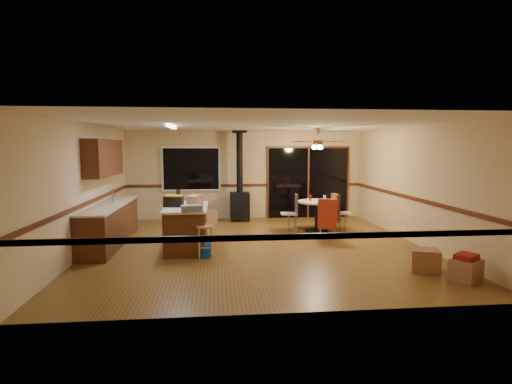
{
  "coord_description": "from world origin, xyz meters",
  "views": [
    {
      "loc": [
        -0.86,
        -8.38,
        2.13
      ],
      "look_at": [
        0.0,
        0.3,
        1.15
      ],
      "focal_mm": 28.0,
      "sensor_mm": 36.0,
      "label": 1
    }
  ],
  "objects": [
    {
      "name": "floor",
      "position": [
        0.0,
        0.0,
        0.0
      ],
      "size": [
        7.0,
        7.0,
        0.0
      ],
      "primitive_type": "plane",
      "color": "brown",
      "rests_on": "ground"
    },
    {
      "name": "ceiling",
      "position": [
        0.0,
        0.0,
        2.6
      ],
      "size": [
        7.0,
        7.0,
        0.0
      ],
      "primitive_type": "plane",
      "rotation": [
        3.14,
        0.0,
        0.0
      ],
      "color": "silver",
      "rests_on": "ground"
    },
    {
      "name": "wall_back",
      "position": [
        0.0,
        3.5,
        1.3
      ],
      "size": [
        7.0,
        0.0,
        7.0
      ],
      "primitive_type": "plane",
      "rotation": [
        1.57,
        0.0,
        0.0
      ],
      "color": "tan",
      "rests_on": "ground"
    },
    {
      "name": "wall_front",
      "position": [
        0.0,
        -3.5,
        1.3
      ],
      "size": [
        7.0,
        0.0,
        7.0
      ],
      "primitive_type": "plane",
      "rotation": [
        -1.57,
        0.0,
        0.0
      ],
      "color": "tan",
      "rests_on": "ground"
    },
    {
      "name": "wall_left",
      "position": [
        -3.5,
        0.0,
        1.3
      ],
      "size": [
        0.0,
        7.0,
        7.0
      ],
      "primitive_type": "plane",
      "rotation": [
        1.57,
        0.0,
        1.57
      ],
      "color": "tan",
      "rests_on": "ground"
    },
    {
      "name": "wall_right",
      "position": [
        3.5,
        0.0,
        1.3
      ],
      "size": [
        0.0,
        7.0,
        7.0
      ],
      "primitive_type": "plane",
      "rotation": [
        1.57,
        0.0,
        -1.57
      ],
      "color": "tan",
      "rests_on": "ground"
    },
    {
      "name": "chair_rail",
      "position": [
        0.0,
        0.0,
        1.0
      ],
      "size": [
        7.0,
        7.0,
        0.08
      ],
      "primitive_type": null,
      "color": "#4F2513",
      "rests_on": "ground"
    },
    {
      "name": "window",
      "position": [
        -1.6,
        3.45,
        1.5
      ],
      "size": [
        1.72,
        0.1,
        1.32
      ],
      "primitive_type": "cube",
      "color": "black",
      "rests_on": "ground"
    },
    {
      "name": "sliding_door",
      "position": [
        1.9,
        3.45,
        1.05
      ],
      "size": [
        2.52,
        0.1,
        2.1
      ],
      "primitive_type": "cube",
      "color": "black",
      "rests_on": "ground"
    },
    {
      "name": "lower_cabinets",
      "position": [
        -3.2,
        0.5,
        0.43
      ],
      "size": [
        0.6,
        3.0,
        0.86
      ],
      "primitive_type": "cube",
      "color": "#4D2513",
      "rests_on": "ground"
    },
    {
      "name": "countertop",
      "position": [
        -3.2,
        0.5,
        0.88
      ],
      "size": [
        0.64,
        3.04,
        0.04
      ],
      "primitive_type": "cube",
      "color": "beige",
      "rests_on": "lower_cabinets"
    },
    {
      "name": "upper_cabinets",
      "position": [
        -3.33,
        0.7,
        1.9
      ],
      "size": [
        0.35,
        2.0,
        0.8
      ],
      "primitive_type": "cube",
      "color": "#4D2513",
      "rests_on": "ground"
    },
    {
      "name": "kitchen_island",
      "position": [
        -1.5,
        0.0,
        0.45
      ],
      "size": [
        0.88,
        1.68,
        0.9
      ],
      "color": "#522814",
      "rests_on": "ground"
    },
    {
      "name": "wood_stove",
      "position": [
        -0.2,
        3.05,
        0.73
      ],
      "size": [
        0.55,
        0.5,
        2.52
      ],
      "color": "black",
      "rests_on": "ground"
    },
    {
      "name": "ceiling_fan",
      "position": [
        1.66,
        1.4,
        2.21
      ],
      "size": [
        0.24,
        0.24,
        0.55
      ],
      "color": "brown",
      "rests_on": "ceiling"
    },
    {
      "name": "fluorescent_strip",
      "position": [
        -1.8,
        0.3,
        2.56
      ],
      "size": [
        0.1,
        1.2,
        0.04
      ],
      "primitive_type": "cube",
      "color": "white",
      "rests_on": "ceiling"
    },
    {
      "name": "toolbox_grey",
      "position": [
        -1.34,
        -0.72,
        0.96
      ],
      "size": [
        0.43,
        0.28,
        0.12
      ],
      "primitive_type": "cube",
      "rotation": [
        0.0,
        0.0,
        0.15
      ],
      "color": "slate",
      "rests_on": "kitchen_island"
    },
    {
      "name": "toolbox_black",
      "position": [
        -1.76,
        -0.05,
        1.01
      ],
      "size": [
        0.42,
        0.27,
        0.21
      ],
      "primitive_type": "cube",
      "rotation": [
        0.0,
        0.0,
        -0.19
      ],
      "color": "black",
      "rests_on": "kitchen_island"
    },
    {
      "name": "toolbox_yellow_lid",
      "position": [
        -1.76,
        -0.05,
        1.13
      ],
      "size": [
        0.37,
        0.24,
        0.03
      ],
      "primitive_type": "cube",
      "rotation": [
        0.0,
        0.0,
        -0.19
      ],
      "color": "gold",
      "rests_on": "toolbox_black"
    },
    {
      "name": "box_on_island",
      "position": [
        -1.36,
        0.18,
        1.0
      ],
      "size": [
        0.29,
        0.35,
        0.2
      ],
      "primitive_type": "cube",
      "rotation": [
        0.0,
        0.0,
        -0.28
      ],
      "color": "#9C6645",
      "rests_on": "kitchen_island"
    },
    {
      "name": "bottle_dark",
      "position": [
        -1.69,
        0.36,
        1.05
      ],
      "size": [
        0.1,
        0.1,
        0.31
      ],
      "primitive_type": "cylinder",
      "rotation": [
        0.0,
        0.0,
        -0.17
      ],
      "color": "black",
      "rests_on": "kitchen_island"
    },
    {
      "name": "bottle_pink",
      "position": [
        -1.18,
        0.03,
        1.01
      ],
      "size": [
        0.07,
        0.07,
        0.22
      ],
      "primitive_type": "cylinder",
      "rotation": [
        0.0,
        0.0,
        0.02
      ],
      "color": "#D84C8C",
      "rests_on": "kitchen_island"
    },
    {
      "name": "bottle_white",
      "position": [
        -1.4,
        0.59,
        0.99
      ],
      "size": [
        0.07,
        0.07,
        0.18
      ],
      "primitive_type": "cylinder",
      "rotation": [
        0.0,
        0.0,
        -0.24
      ],
      "color": "white",
      "rests_on": "kitchen_island"
    },
    {
      "name": "bar_stool",
      "position": [
        -1.09,
        -0.77,
        0.32
      ],
      "size": [
        0.44,
        0.44,
        0.64
      ],
      "primitive_type": "cylinder",
      "rotation": [
        0.0,
        0.0,
        -0.32
      ],
      "color": "tan",
      "rests_on": "floor"
    },
    {
      "name": "blue_bucket",
      "position": [
        -1.11,
        -0.69,
        0.13
      ],
      "size": [
        0.35,
        0.35,
        0.26
      ],
      "primitive_type": "cylinder",
      "rotation": [
        0.0,
        0.0,
        0.15
      ],
      "color": "#0C4CB5",
      "rests_on": "floor"
    },
    {
      "name": "dining_table",
      "position": [
        1.66,
        1.4,
        0.53
      ],
      "size": [
        0.97,
        0.97,
        0.78
      ],
      "color": "black",
      "rests_on": "ground"
    },
    {
      "name": "glass_red",
      "position": [
        1.51,
        1.5,
        0.85
      ],
      "size": [
        0.07,
        0.07,
        0.14
      ],
      "primitive_type": "cylinder",
      "rotation": [
        0.0,
        0.0,
        0.4
      ],
      "color": "#590C14",
      "rests_on": "dining_table"
    },
    {
      "name": "glass_cream",
      "position": [
        1.84,
        1.35,
        0.85
      ],
      "size": [
        0.08,
        0.08,
        0.15
      ],
      "primitive_type": "cylinder",
      "rotation": [
        0.0,
        0.0,
        -0.28
      ],
      "color": "beige",
      "rests_on": "dining_table"
    },
    {
      "name": "chair_left",
      "position": [
        1.06,
        1.49,
        0.59
      ],
      "size": [
        0.44,
        0.43,
        0.51
      ],
      "color": "tan",
      "rests_on": "ground"
    },
    {
      "name": "chair_near",
      "position": [
        1.69,
        0.52,
        0.6
      ],
      "size": [
        0.56,
        0.58,
        0.7
      ],
      "color": "tan",
      "rests_on": "ground"
    },
    {
      "name": "chair_right",
      "position": [
        2.17,
        1.44,
        0.6
      ],
      "size": [
        0.47,
        0.44,
        0.7
      ],
      "color": "tan",
      "rests_on": "ground"
    },
    {
      "name": "box_under_window",
      "position": [
        -1.11,
        2.9,
        0.19
      ],
      "size": [
        0.54,
        0.47,
        0.38
      ],
      "primitive_type": "cube",
      "rotation": [
        0.0,
        0.0,
        0.23
      ],
      "color": "#9C6645",
      "rests_on": "floor"
    },
    {
      "name": "box_corner_a",
      "position": [
        3.1,
        -2.53,
        0.17
      ],
      "size": [
        0.59,
        0.57,
        0.35
      ],
      "primitive_type": "cube",
      "rotation": [
        0.0,
        0.0,
        0.59
      ],
      "color": "#9C6645",
      "rests_on": "floor"
    },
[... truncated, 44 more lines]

